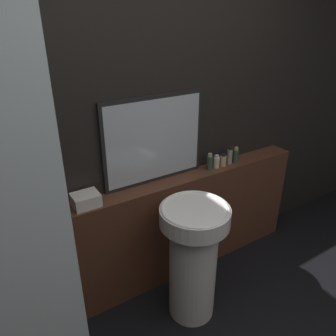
% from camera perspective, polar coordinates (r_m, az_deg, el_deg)
% --- Properties ---
extents(wall_back, '(8.00, 0.06, 2.50)m').
position_cam_1_polar(wall_back, '(2.40, -3.21, 5.72)').
color(wall_back, black).
rests_on(wall_back, ground_plane).
extents(vanity_counter, '(2.69, 0.19, 0.90)m').
position_cam_1_polar(vanity_counter, '(2.69, -1.48, -11.30)').
color(vanity_counter, '#512D1E').
rests_on(vanity_counter, ground_plane).
extents(pedestal_sink, '(0.47, 0.47, 0.92)m').
position_cam_1_polar(pedestal_sink, '(2.38, 4.40, -15.04)').
color(pedestal_sink, white).
rests_on(pedestal_sink, ground_plane).
extents(mirror, '(0.81, 0.03, 0.65)m').
position_cam_1_polar(mirror, '(2.37, -2.40, 4.87)').
color(mirror, black).
rests_on(mirror, vanity_counter).
extents(towel_stack, '(0.18, 0.14, 0.09)m').
position_cam_1_polar(towel_stack, '(2.23, -14.11, -5.39)').
color(towel_stack, silver).
rests_on(towel_stack, vanity_counter).
extents(shampoo_bottle, '(0.05, 0.05, 0.14)m').
position_cam_1_polar(shampoo_bottle, '(2.67, 7.28, 1.02)').
color(shampoo_bottle, '#2D4C3D').
rests_on(shampoo_bottle, vanity_counter).
extents(conditioner_bottle, '(0.05, 0.05, 0.11)m').
position_cam_1_polar(conditioner_bottle, '(2.72, 8.43, 1.08)').
color(conditioner_bottle, beige).
rests_on(conditioner_bottle, vanity_counter).
extents(lotion_bottle, '(0.05, 0.05, 0.10)m').
position_cam_1_polar(lotion_bottle, '(2.76, 9.59, 1.36)').
color(lotion_bottle, '#C6B284').
rests_on(lotion_bottle, vanity_counter).
extents(body_wash_bottle, '(0.04, 0.04, 0.15)m').
position_cam_1_polar(body_wash_bottle, '(2.79, 10.69, 2.11)').
color(body_wash_bottle, gray).
rests_on(body_wash_bottle, vanity_counter).
extents(hand_soap_bottle, '(0.05, 0.05, 0.13)m').
position_cam_1_polar(hand_soap_bottle, '(2.84, 11.69, 2.21)').
color(hand_soap_bottle, '#2D4C3D').
rests_on(hand_soap_bottle, vanity_counter).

